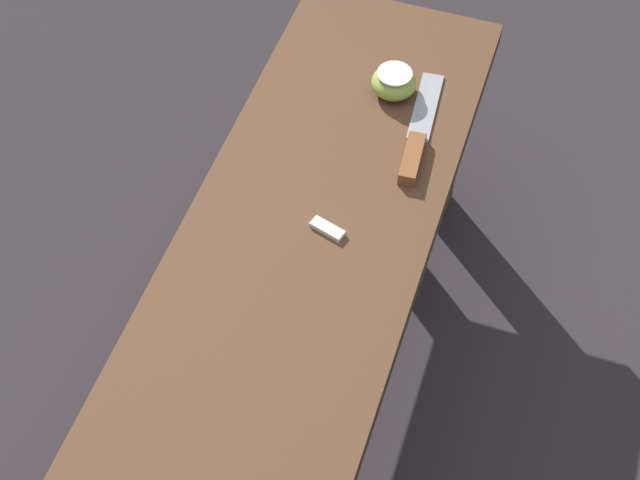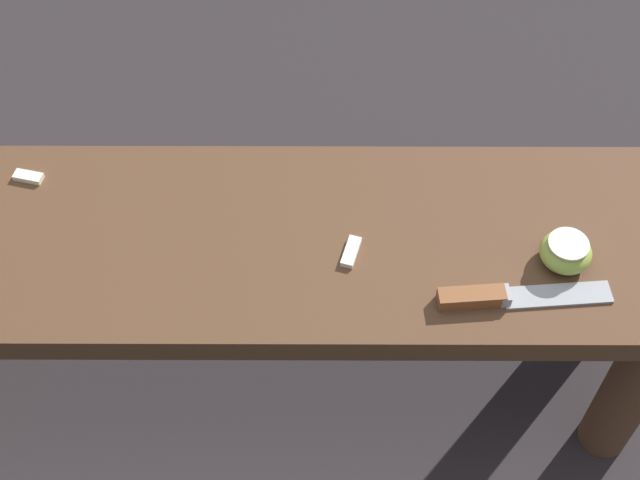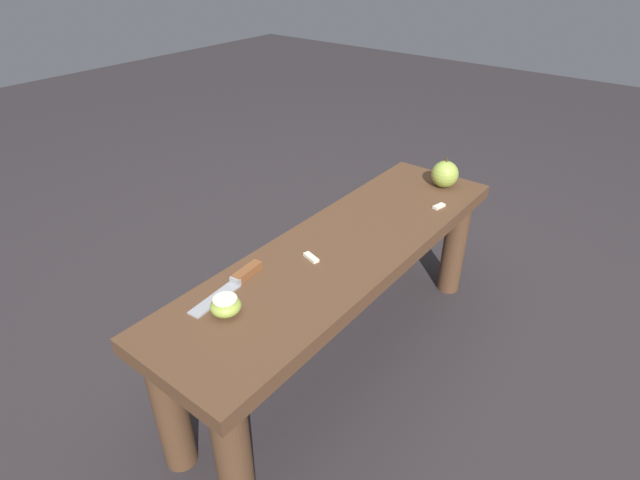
% 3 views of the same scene
% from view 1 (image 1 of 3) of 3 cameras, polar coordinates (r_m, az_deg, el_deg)
% --- Properties ---
extents(ground_plane, '(8.00, 8.00, 0.00)m').
position_cam_1_polar(ground_plane, '(1.47, -1.91, -11.34)').
color(ground_plane, '#2D282B').
extents(wooden_bench, '(1.15, 0.32, 0.40)m').
position_cam_1_polar(wooden_bench, '(1.20, -2.31, -5.35)').
color(wooden_bench, brown).
rests_on(wooden_bench, ground_plane).
extents(knife, '(0.22, 0.05, 0.02)m').
position_cam_1_polar(knife, '(1.27, 6.18, 6.25)').
color(knife, '#9EA0A5').
rests_on(knife, wooden_bench).
extents(apple_cut, '(0.07, 0.07, 0.04)m').
position_cam_1_polar(apple_cut, '(1.33, 4.75, 10.03)').
color(apple_cut, '#9EB747').
rests_on(apple_cut, wooden_bench).
extents(apple_slice_near_knife, '(0.03, 0.05, 0.01)m').
position_cam_1_polar(apple_slice_near_knife, '(1.17, 0.48, 0.72)').
color(apple_slice_near_knife, white).
rests_on(apple_slice_near_knife, wooden_bench).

